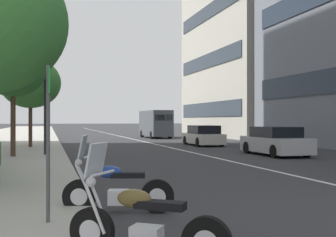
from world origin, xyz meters
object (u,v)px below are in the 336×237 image
(street_tree_near_plaza_corner, at_px, (13,70))
(car_approaching_light, at_px, (203,136))
(delivery_van_ahead, at_px, (155,123))
(street_lamp_with_banners, at_px, (55,54))
(motorcycle_mid_row, at_px, (143,226))
(street_tree_mid_sidewalk, at_px, (30,83))
(motorcycle_under_tarp, at_px, (116,190))
(parking_sign_by_curb, at_px, (48,128))
(car_following_behind, at_px, (275,142))

(street_tree_near_plaza_corner, bearing_deg, car_approaching_light, -58.03)
(delivery_van_ahead, relative_size, street_lamp_with_banners, 0.74)
(motorcycle_mid_row, height_order, street_tree_mid_sidewalk, street_tree_mid_sidewalk)
(car_approaching_light, xyz_separation_m, delivery_van_ahead, (12.79, 0.16, 0.77))
(street_tree_near_plaza_corner, height_order, street_tree_mid_sidewalk, street_tree_mid_sidewalk)
(street_tree_near_plaza_corner, distance_m, street_tree_mid_sidewalk, 6.63)
(street_tree_mid_sidewalk, bearing_deg, motorcycle_mid_row, -174.17)
(motorcycle_under_tarp, bearing_deg, street_tree_near_plaza_corner, -61.41)
(parking_sign_by_curb, bearing_deg, street_tree_near_plaza_corner, 6.62)
(parking_sign_by_curb, bearing_deg, street_lamp_with_banners, -1.29)
(car_following_behind, relative_size, street_tree_mid_sidewalk, 0.81)
(motorcycle_mid_row, relative_size, parking_sign_by_curb, 0.74)
(car_following_behind, bearing_deg, street_tree_mid_sidewalk, 57.92)
(car_following_behind, relative_size, parking_sign_by_curb, 1.76)
(motorcycle_under_tarp, xyz_separation_m, street_tree_mid_sidewalk, (18.58, 2.27, 3.55))
(car_following_behind, height_order, street_tree_near_plaza_corner, street_tree_near_plaza_corner)
(motorcycle_mid_row, distance_m, street_lamp_with_banners, 15.97)
(car_approaching_light, xyz_separation_m, parking_sign_by_curb, (-20.38, 10.31, 0.99))
(street_lamp_with_banners, bearing_deg, motorcycle_mid_row, -176.84)
(motorcycle_mid_row, height_order, car_approaching_light, motorcycle_mid_row)
(motorcycle_mid_row, relative_size, street_tree_near_plaza_corner, 0.36)
(car_approaching_light, height_order, delivery_van_ahead, delivery_van_ahead)
(motorcycle_under_tarp, relative_size, car_approaching_light, 0.48)
(motorcycle_under_tarp, relative_size, parking_sign_by_curb, 0.83)
(car_approaching_light, bearing_deg, street_tree_near_plaza_corner, 122.95)
(delivery_van_ahead, bearing_deg, parking_sign_by_curb, 161.75)
(car_following_behind, bearing_deg, car_approaching_light, 5.11)
(parking_sign_by_curb, relative_size, street_lamp_with_banners, 0.32)
(motorcycle_mid_row, relative_size, car_following_behind, 0.42)
(car_approaching_light, bearing_deg, street_tree_mid_sidewalk, 94.83)
(car_approaching_light, xyz_separation_m, street_lamp_with_banners, (-6.78, 10.00, 4.24))
(car_following_behind, bearing_deg, delivery_van_ahead, 2.96)
(car_approaching_light, height_order, street_tree_mid_sidewalk, street_tree_mid_sidewalk)
(motorcycle_mid_row, relative_size, street_tree_mid_sidewalk, 0.34)
(motorcycle_under_tarp, relative_size, car_following_behind, 0.47)
(delivery_van_ahead, bearing_deg, street_lamp_with_banners, 152.07)
(parking_sign_by_curb, relative_size, street_tree_mid_sidewalk, 0.46)
(car_following_behind, xyz_separation_m, street_lamp_with_banners, (1.72, 10.64, 4.22))
(motorcycle_under_tarp, relative_size, street_tree_mid_sidewalk, 0.38)
(motorcycle_under_tarp, height_order, street_tree_near_plaza_corner, street_tree_near_plaza_corner)
(car_approaching_light, bearing_deg, motorcycle_mid_row, 158.47)
(car_approaching_light, xyz_separation_m, street_tree_mid_sidewalk, (-0.76, 11.33, 3.34))
(motorcycle_mid_row, distance_m, street_tree_near_plaza_corner, 15.38)
(delivery_van_ahead, distance_m, parking_sign_by_curb, 34.69)
(street_tree_near_plaza_corner, relative_size, street_tree_mid_sidewalk, 0.95)
(parking_sign_by_curb, bearing_deg, street_tree_mid_sidewalk, 3.00)
(street_tree_near_plaza_corner, bearing_deg, street_lamp_with_banners, -71.93)
(motorcycle_under_tarp, bearing_deg, car_following_behind, -116.17)
(parking_sign_by_curb, height_order, street_lamp_with_banners, street_lamp_with_banners)
(motorcycle_under_tarp, xyz_separation_m, car_following_behind, (10.84, -9.71, 0.24))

